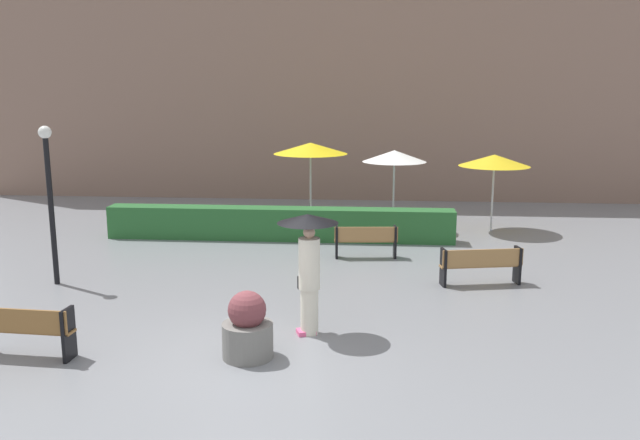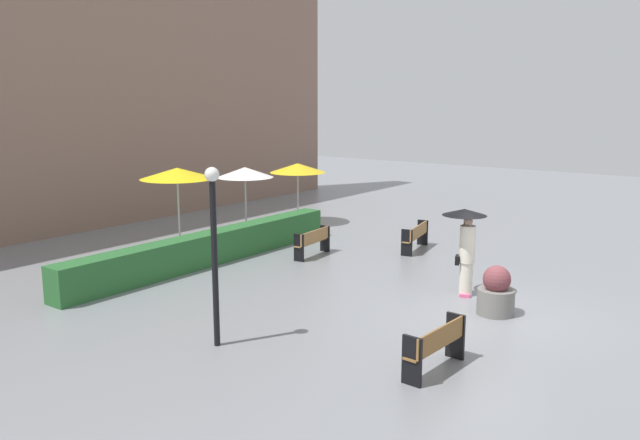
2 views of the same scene
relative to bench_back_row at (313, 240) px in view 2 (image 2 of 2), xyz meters
The scene contains 12 objects.
ground_plane 6.76m from the bench_back_row, 106.01° to the right, with size 60.00×60.00×0.00m, color gray.
bench_back_row is the anchor object (origin of this frame).
bench_far_right 3.38m from the bench_back_row, 39.81° to the right, with size 1.85×0.69×0.84m.
bench_near_left 8.77m from the bench_back_row, 128.34° to the right, with size 1.65×0.46×0.87m.
pedestrian_with_umbrella 5.55m from the bench_back_row, 99.93° to the right, with size 1.08×1.08×2.17m.
planter_pot 6.80m from the bench_back_row, 105.58° to the right, with size 0.83×0.83×1.12m.
lamp_post 7.65m from the bench_back_row, 157.52° to the right, with size 0.28×0.28×3.53m.
patio_umbrella_yellow 4.82m from the bench_back_row, 114.39° to the left, with size 2.33×2.33×2.64m.
patio_umbrella_white 4.05m from the bench_back_row, 77.42° to the left, with size 1.95×1.95×2.47m.
patio_umbrella_yellow_far 5.52m from the bench_back_row, 43.68° to the left, with size 2.14×2.14×2.35m.
hedge_strip 3.17m from the bench_back_row, 142.71° to the left, with size 10.03×0.70×0.93m, color #28602D.
building_facade 11.03m from the bench_back_row, 101.05° to the left, with size 28.00×1.20×11.49m, color #846656.
Camera 2 is at (-13.41, -5.13, 4.80)m, focal length 35.96 mm.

